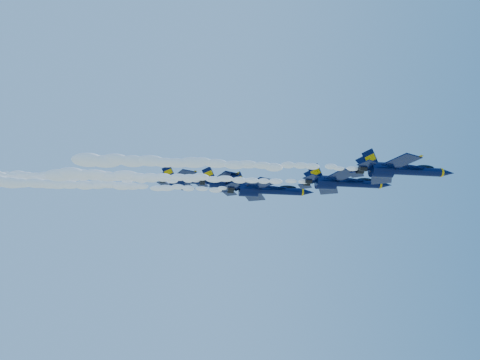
{
  "coord_description": "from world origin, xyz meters",
  "views": [
    {
      "loc": [
        -22.38,
        -79.32,
        123.22
      ],
      "look_at": [
        -11.73,
        3.43,
        154.36
      ],
      "focal_mm": 35.0,
      "sensor_mm": 36.0,
      "label": 1
    }
  ],
  "objects": [
    {
      "name": "smoke_trail_jet_lead",
      "position": [
        -16.32,
        -11.48,
        151.29
      ],
      "size": [
        44.46,
        2.15,
        1.93
      ],
      "primitive_type": "ellipsoid",
      "color": "white"
    },
    {
      "name": "jet_third",
      "position": [
        -6.24,
        6.28,
        153.55
      ],
      "size": [
        17.35,
        14.24,
        6.45
      ],
      "color": "black"
    },
    {
      "name": "jet_fifth",
      "position": [
        -20.61,
        16.48,
        158.66
      ],
      "size": [
        15.84,
        12.99,
        5.88
      ],
      "color": "black"
    },
    {
      "name": "jet_fourth",
      "position": [
        -12.59,
        8.96,
        155.86
      ],
      "size": [
        15.14,
        12.42,
        5.63
      ],
      "color": "black"
    },
    {
      "name": "jet_lead",
      "position": [
        13.11,
        -11.48,
        151.75
      ],
      "size": [
        16.85,
        13.82,
        6.26
      ],
      "color": "black"
    },
    {
      "name": "jet_second",
      "position": [
        6.21,
        -3.08,
        152.29
      ],
      "size": [
        16.41,
        13.46,
        6.1
      ],
      "color": "black"
    },
    {
      "name": "smoke_trail_jet_third",
      "position": [
        -35.89,
        6.28,
        153.09
      ],
      "size": [
        44.46,
        2.21,
        1.99
      ],
      "primitive_type": "ellipsoid",
      "color": "white"
    },
    {
      "name": "smoke_trail_jet_fourth",
      "position": [
        -41.29,
        8.96,
        155.42
      ],
      "size": [
        44.46,
        1.93,
        1.74
      ],
      "primitive_type": "ellipsoid",
      "color": "white"
    },
    {
      "name": "smoke_trail_jet_second",
      "position": [
        -23.04,
        -3.08,
        151.83
      ],
      "size": [
        44.46,
        2.09,
        1.88
      ],
      "primitive_type": "ellipsoid",
      "color": "white"
    },
    {
      "name": "smoke_trail_jet_fifth",
      "position": [
        -49.61,
        16.48,
        158.21
      ],
      "size": [
        44.46,
        2.02,
        1.82
      ],
      "primitive_type": "ellipsoid",
      "color": "white"
    }
  ]
}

